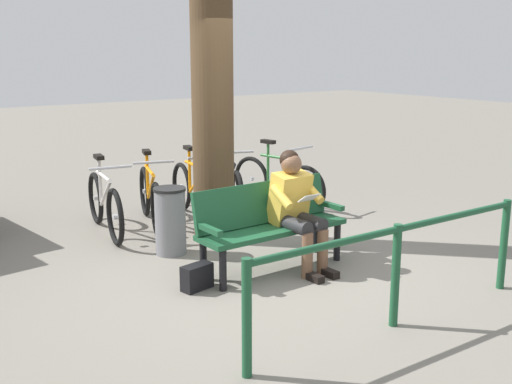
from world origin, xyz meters
TOP-DOWN VIEW (x-y plane):
  - ground_plane at (0.00, 0.00)m, footprint 40.00×40.00m
  - bench at (-0.18, -0.22)m, footprint 1.61×0.51m
  - person_reading at (-0.40, -0.06)m, footprint 0.50×0.77m
  - handbag at (0.72, -0.13)m, footprint 0.32×0.20m
  - tree_trunk at (-0.27, -1.42)m, footprint 0.48×0.48m
  - litter_bin at (0.43, -1.19)m, footprint 0.35×0.35m
  - bicycle_red at (-1.77, -2.16)m, footprint 0.51×1.66m
  - bicycle_purple at (-1.10, -2.38)m, footprint 0.71×1.58m
  - bicycle_silver at (-0.52, -2.31)m, footprint 0.48×1.67m
  - bicycle_green at (0.10, -2.34)m, footprint 0.64×1.62m
  - bicycle_black at (0.71, -2.33)m, footprint 0.48×1.67m
  - railing_fence at (-0.18, 1.47)m, footprint 2.92×0.10m

SIDE VIEW (x-z plane):
  - ground_plane at x=0.00m, z-range 0.00..0.00m
  - handbag at x=0.72m, z-range 0.00..0.24m
  - bicycle_red at x=-1.77m, z-range -0.11..0.83m
  - bicycle_purple at x=-1.10m, z-range -0.11..0.83m
  - bicycle_silver at x=-0.52m, z-range -0.11..0.83m
  - bicycle_green at x=0.10m, z-range -0.11..0.83m
  - bicycle_black at x=0.71m, z-range -0.11..0.83m
  - litter_bin at x=0.43m, z-range 0.00..0.74m
  - bench at x=-0.18m, z-range 0.07..0.94m
  - railing_fence at x=-0.18m, z-range 0.16..1.01m
  - person_reading at x=-0.40m, z-range 0.06..1.27m
  - tree_trunk at x=-0.27m, z-range 0.00..3.65m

